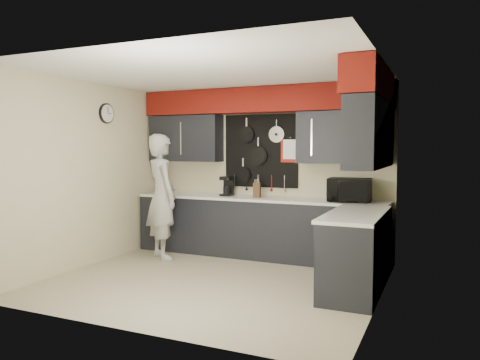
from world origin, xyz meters
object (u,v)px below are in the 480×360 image
at_px(coffee_maker, 228,186).
at_px(person, 162,196).
at_px(utensil_crock, 257,192).
at_px(knife_block, 257,190).
at_px(microwave, 350,190).

relative_size(coffee_maker, person, 0.16).
bearing_deg(utensil_crock, knife_block, -69.85).
relative_size(knife_block, person, 0.12).
xyz_separation_m(utensil_crock, person, (-1.26, -0.72, -0.06)).
bearing_deg(utensil_crock, microwave, -3.10).
height_order(knife_block, person, person).
bearing_deg(coffee_maker, utensil_crock, 1.51).
height_order(coffee_maker, person, person).
bearing_deg(knife_block, coffee_maker, 161.06).
height_order(microwave, knife_block, microwave).
distance_m(microwave, utensil_crock, 1.43).
height_order(microwave, coffee_maker, microwave).
relative_size(utensil_crock, person, 0.08).
xyz_separation_m(microwave, utensil_crock, (-1.43, 0.08, -0.09)).
relative_size(microwave, knife_block, 2.63).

